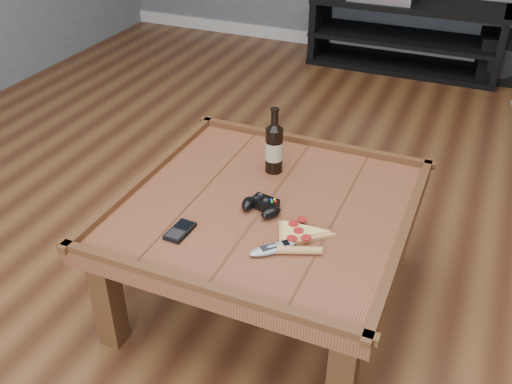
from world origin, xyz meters
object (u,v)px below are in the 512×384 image
at_px(coffee_table, 266,217).
at_px(smartphone, 180,231).
at_px(media_console, 406,36).
at_px(remote_control, 273,248).
at_px(beer_bottle, 274,147).
at_px(game_controller, 261,206).
at_px(pizza_slice, 299,236).
at_px(subwoofer, 502,57).

bearing_deg(coffee_table, smartphone, -126.22).
distance_m(media_console, remote_control, 3.00).
height_order(coffee_table, beer_bottle, beer_bottle).
height_order(beer_bottle, remote_control, beer_bottle).
distance_m(game_controller, pizza_slice, 0.20).
distance_m(smartphone, remote_control, 0.32).
height_order(smartphone, remote_control, remote_control).
xyz_separation_m(media_console, smartphone, (-0.20, -3.02, 0.21)).
relative_size(beer_bottle, subwoofer, 0.73).
bearing_deg(media_console, beer_bottle, -91.39).
xyz_separation_m(beer_bottle, subwoofer, (0.75, 2.58, -0.39)).
bearing_deg(subwoofer, game_controller, -109.93).
height_order(beer_bottle, pizza_slice, beer_bottle).
relative_size(coffee_table, smartphone, 8.75).
relative_size(game_controller, pizza_slice, 0.55).
bearing_deg(game_controller, beer_bottle, 114.05).
relative_size(media_console, remote_control, 9.47).
bearing_deg(game_controller, remote_control, -47.03).
height_order(beer_bottle, subwoofer, beer_bottle).
bearing_deg(game_controller, subwoofer, 87.56).
height_order(media_console, smartphone, media_console).
xyz_separation_m(pizza_slice, remote_control, (-0.05, -0.10, 0.00)).
height_order(pizza_slice, smartphone, pizza_slice).
xyz_separation_m(pizza_slice, subwoofer, (0.52, 2.94, -0.30)).
bearing_deg(coffee_table, subwoofer, 76.13).
bearing_deg(smartphone, pizza_slice, 22.35).
height_order(beer_bottle, smartphone, beer_bottle).
height_order(pizza_slice, subwoofer, pizza_slice).
relative_size(coffee_table, game_controller, 6.39).
distance_m(coffee_table, beer_bottle, 0.28).
xyz_separation_m(beer_bottle, smartphone, (-0.14, -0.49, -0.10)).
xyz_separation_m(pizza_slice, smartphone, (-0.37, -0.13, -0.00)).
xyz_separation_m(game_controller, remote_control, (0.12, -0.19, -0.01)).
distance_m(remote_control, subwoofer, 3.11).
bearing_deg(media_console, coffee_table, -90.00).
bearing_deg(subwoofer, remote_control, -106.94).
distance_m(media_console, pizza_slice, 2.90).
height_order(beer_bottle, game_controller, beer_bottle).
bearing_deg(remote_control, pizza_slice, 106.65).
bearing_deg(subwoofer, pizza_slice, -106.32).
relative_size(game_controller, subwoofer, 0.45).
distance_m(coffee_table, remote_control, 0.28).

